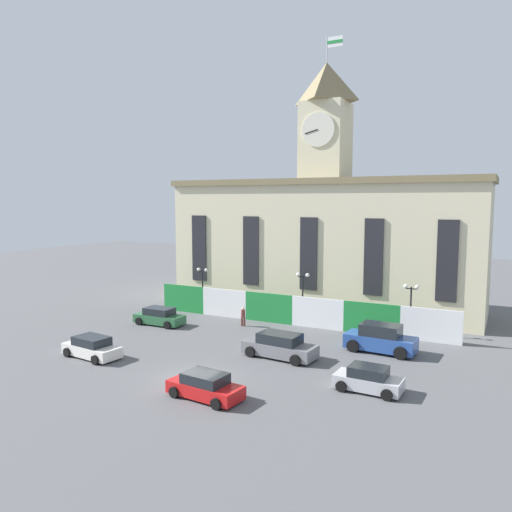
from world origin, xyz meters
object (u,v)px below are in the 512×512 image
street_lamp_far_right (203,279)px  street_lamp_left (411,298)px  street_lamp_right (303,286)px  car_gray_pickup (280,346)px  car_green_wagon (159,317)px  car_blue_van (380,339)px  car_white_taxi (92,348)px  car_red_sedan (205,386)px  car_silver_hatch (368,380)px  pedestrian (243,316)px

street_lamp_far_right → street_lamp_left: (20.35, 0.00, -0.06)m
street_lamp_right → car_gray_pickup: (2.35, -10.23, -2.56)m
car_green_wagon → car_blue_van: 19.60m
car_white_taxi → car_red_sedan: size_ratio=1.02×
car_blue_van → street_lamp_far_right: bearing=167.0°
street_lamp_right → car_white_taxi: street_lamp_right is taller
street_lamp_left → car_blue_van: (-1.10, -5.71, -2.20)m
street_lamp_left → car_red_sedan: (-7.90, -18.82, -2.49)m
car_white_taxi → street_lamp_left: bearing=47.1°
street_lamp_left → car_silver_hatch: bearing=-89.9°
street_lamp_right → car_blue_van: size_ratio=0.88×
street_lamp_left → car_blue_van: 6.22m
street_lamp_far_right → street_lamp_right: size_ratio=0.95×
street_lamp_left → car_green_wagon: (-20.68, -6.59, -2.44)m
street_lamp_left → pedestrian: (-13.75, -3.61, -2.22)m
street_lamp_far_right → car_green_wagon: size_ratio=0.94×
street_lamp_left → car_red_sedan: bearing=-112.8°
street_lamp_far_right → car_silver_hatch: size_ratio=1.10×
pedestrian → car_blue_van: bearing=68.6°
car_red_sedan → street_lamp_right: bearing=-78.9°
car_white_taxi → car_red_sedan: car_white_taxi is taller
car_white_taxi → car_blue_van: (17.99, 10.57, 0.27)m
street_lamp_far_right → pedestrian: (6.61, -3.61, -2.29)m
street_lamp_left → car_white_taxi: (-19.10, -16.28, -2.47)m
car_silver_hatch → pedestrian: pedestrian is taller
street_lamp_far_right → pedestrian: street_lamp_far_right is taller
street_lamp_left → car_gray_pickup: (-7.19, -10.23, -2.35)m
car_gray_pickup → street_lamp_far_right: bearing=147.0°
street_lamp_far_right → car_red_sedan: bearing=-56.5°
car_green_wagon → car_gray_pickup: bearing=-15.6°
car_silver_hatch → car_red_sedan: size_ratio=0.87×
street_lamp_left → car_blue_van: street_lamp_left is taller
car_white_taxi → pedestrian: 13.76m
car_silver_hatch → car_blue_van: (-1.14, 7.92, 0.27)m
car_red_sedan → car_silver_hatch: bearing=-140.7°
car_green_wagon → car_blue_van: size_ratio=0.89×
car_silver_hatch → pedestrian: size_ratio=2.31×
car_white_taxi → car_blue_van: car_blue_van is taller
street_lamp_left → car_white_taxi: 25.22m
car_gray_pickup → pedestrian: (-6.56, 6.62, 0.13)m
car_white_taxi → car_red_sedan: 11.48m
car_silver_hatch → car_gray_pickup: bearing=-23.0°
pedestrian → car_green_wagon: bearing=-78.6°
pedestrian → car_gray_pickup: bearing=32.8°
street_lamp_right → car_blue_van: bearing=-34.1°
street_lamp_right → car_silver_hatch: street_lamp_right is taller
street_lamp_left → car_silver_hatch: 13.85m
street_lamp_far_right → car_gray_pickup: bearing=-37.8°
street_lamp_right → street_lamp_left: street_lamp_right is taller
car_silver_hatch → pedestrian: 17.04m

